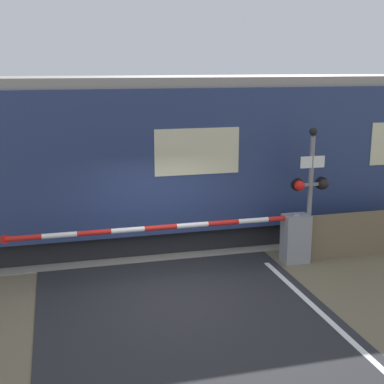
# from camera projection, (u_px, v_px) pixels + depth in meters

# --- Properties ---
(ground_plane) EXTENTS (80.00, 80.00, 0.00)m
(ground_plane) POSITION_uv_depth(u_px,v_px,m) (173.00, 292.00, 10.90)
(ground_plane) COLOR #6B6047
(track_bed) EXTENTS (36.00, 3.20, 0.13)m
(track_bed) POSITION_uv_depth(u_px,v_px,m) (145.00, 240.00, 14.05)
(track_bed) COLOR gray
(track_bed) RESTS_ON ground_plane
(train) EXTENTS (20.27, 2.80, 4.23)m
(train) POSITION_uv_depth(u_px,v_px,m) (183.00, 158.00, 13.80)
(train) COLOR black
(train) RESTS_ON ground_plane
(crossing_barrier) EXTENTS (6.79, 0.44, 1.19)m
(crossing_barrier) POSITION_uv_depth(u_px,v_px,m) (269.00, 236.00, 12.26)
(crossing_barrier) COLOR gray
(crossing_barrier) RESTS_ON ground_plane
(signal_post) EXTENTS (0.91, 0.26, 3.14)m
(signal_post) POSITION_uv_depth(u_px,v_px,m) (311.00, 186.00, 12.32)
(signal_post) COLOR gray
(signal_post) RESTS_ON ground_plane
(roadside_fence) EXTENTS (3.69, 0.06, 1.10)m
(roadside_fence) POSITION_uv_depth(u_px,v_px,m) (360.00, 234.00, 12.83)
(roadside_fence) COLOR #726047
(roadside_fence) RESTS_ON ground_plane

